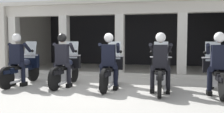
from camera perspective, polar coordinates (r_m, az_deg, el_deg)
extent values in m
plane|color=#A8A59E|center=(9.78, 3.56, -4.23)|extent=(80.00, 80.00, 0.00)
cube|color=black|center=(13.69, 5.14, 4.08)|extent=(10.69, 0.24, 2.86)
cube|color=#BCB7AD|center=(9.70, 1.94, 11.37)|extent=(10.69, 0.36, 0.44)
cube|color=#BCB7AD|center=(11.68, 3.79, 11.57)|extent=(10.69, 4.67, 0.16)
cube|color=#BCB7AD|center=(13.43, -19.00, 3.89)|extent=(0.30, 4.67, 2.86)
cube|color=beige|center=(11.55, -22.45, 2.76)|extent=(0.35, 0.36, 2.42)
cube|color=beige|center=(10.35, -11.39, 2.88)|extent=(0.35, 0.36, 2.42)
cube|color=beige|center=(9.62, 1.92, 2.89)|extent=(0.35, 0.36, 2.42)
cube|color=beige|center=(9.47, 16.49, 2.71)|extent=(0.35, 0.36, 2.42)
cube|color=#B7B5AD|center=(9.22, 1.33, -4.34)|extent=(10.29, 0.24, 0.12)
cylinder|color=black|center=(8.46, -18.46, -3.50)|extent=(0.09, 0.64, 0.64)
cylinder|color=black|center=(7.31, -24.15, -4.77)|extent=(0.09, 0.64, 0.64)
cube|color=black|center=(8.44, -18.49, -2.10)|extent=(0.14, 0.44, 0.08)
cube|color=silver|center=(7.83, -21.31, -3.78)|extent=(0.28, 0.44, 0.28)
cube|color=black|center=(7.85, -21.13, -2.79)|extent=(0.18, 1.24, 0.16)
ellipsoid|color=#1E2338|center=(8.02, -20.29, -1.35)|extent=(0.26, 0.48, 0.22)
cube|color=black|center=(7.70, -21.89, -2.42)|extent=(0.24, 0.52, 0.10)
cube|color=black|center=(7.34, -23.91, -3.35)|extent=(0.16, 0.48, 0.10)
cylinder|color=silver|center=(8.38, -18.71, -1.92)|extent=(0.05, 0.24, 0.53)
cube|color=black|center=(8.32, -18.94, -1.00)|extent=(0.52, 0.16, 0.44)
sphere|color=silver|center=(8.40, -18.59, -0.81)|extent=(0.18, 0.18, 0.18)
cube|color=silver|center=(8.28, -19.07, 1.57)|extent=(0.40, 0.14, 0.54)
cylinder|color=silver|center=(8.22, -19.34, 0.33)|extent=(0.62, 0.04, 0.04)
cylinder|color=silver|center=(7.50, -22.01, -5.62)|extent=(0.07, 0.55, 0.07)
cube|color=black|center=(7.65, -22.05, 0.55)|extent=(0.36, 0.22, 0.60)
cube|color=black|center=(7.75, -21.55, 0.74)|extent=(0.05, 0.02, 0.32)
sphere|color=tan|center=(7.66, -22.05, 3.96)|extent=(0.21, 0.21, 0.21)
sphere|color=silver|center=(7.66, -22.05, 4.18)|extent=(0.26, 0.26, 0.26)
cylinder|color=black|center=(7.61, -21.03, -1.79)|extent=(0.26, 0.29, 0.17)
cylinder|color=black|center=(7.61, -20.61, -3.86)|extent=(0.12, 0.12, 0.53)
cube|color=black|center=(7.67, -20.51, -6.26)|extent=(0.11, 0.26, 0.12)
cylinder|color=black|center=(7.77, -22.75, -1.72)|extent=(0.26, 0.29, 0.17)
cylinder|color=black|center=(7.83, -23.06, -3.71)|extent=(0.12, 0.12, 0.53)
cube|color=black|center=(7.89, -22.95, -6.04)|extent=(0.11, 0.26, 0.12)
cylinder|color=black|center=(7.71, -19.76, 2.04)|extent=(0.19, 0.48, 0.31)
sphere|color=black|center=(7.87, -18.68, 1.29)|extent=(0.09, 0.09, 0.09)
cylinder|color=black|center=(7.96, -22.44, 2.02)|extent=(0.19, 0.48, 0.31)
sphere|color=black|center=(8.16, -21.81, 1.30)|extent=(0.09, 0.09, 0.09)
cylinder|color=black|center=(7.95, -9.19, -3.82)|extent=(0.09, 0.64, 0.64)
cylinder|color=black|center=(6.68, -13.68, -5.33)|extent=(0.09, 0.64, 0.64)
cube|color=black|center=(7.92, -9.21, -2.33)|extent=(0.14, 0.44, 0.08)
cube|color=silver|center=(7.26, -11.40, -4.17)|extent=(0.28, 0.44, 0.28)
cube|color=black|center=(7.28, -11.26, -3.11)|extent=(0.18, 1.24, 0.16)
ellipsoid|color=#1E2338|center=(7.47, -10.59, -1.54)|extent=(0.26, 0.48, 0.22)
cube|color=black|center=(7.11, -11.85, -2.72)|extent=(0.24, 0.52, 0.10)
cube|color=black|center=(6.71, -13.47, -3.77)|extent=(0.16, 0.48, 0.10)
cylinder|color=silver|center=(7.86, -9.37, -2.14)|extent=(0.05, 0.24, 0.53)
cube|color=black|center=(7.79, -9.55, -1.16)|extent=(0.52, 0.16, 0.44)
sphere|color=silver|center=(7.89, -9.28, -0.95)|extent=(0.18, 0.18, 0.18)
cube|color=silver|center=(7.75, -9.64, 1.59)|extent=(0.40, 0.14, 0.54)
cylinder|color=silver|center=(7.69, -9.85, 0.26)|extent=(0.62, 0.04, 0.04)
cylinder|color=silver|center=(6.92, -11.65, -6.19)|extent=(0.07, 0.55, 0.07)
cube|color=black|center=(7.06, -11.96, 0.49)|extent=(0.36, 0.22, 0.60)
cube|color=#591414|center=(7.17, -11.57, 0.71)|extent=(0.05, 0.02, 0.32)
sphere|color=tan|center=(7.07, -11.95, 4.19)|extent=(0.21, 0.21, 0.21)
sphere|color=black|center=(7.07, -11.95, 4.43)|extent=(0.26, 0.26, 0.26)
cylinder|color=black|center=(7.05, -10.82, -2.03)|extent=(0.26, 0.29, 0.17)
cylinder|color=black|center=(7.06, -10.35, -4.26)|extent=(0.12, 0.12, 0.53)
cube|color=black|center=(7.12, -10.28, -6.84)|extent=(0.11, 0.26, 0.12)
cylinder|color=black|center=(7.16, -12.88, -1.96)|extent=(0.26, 0.29, 0.17)
cylinder|color=black|center=(7.22, -13.28, -4.12)|extent=(0.12, 0.12, 0.53)
cube|color=black|center=(7.28, -13.20, -6.64)|extent=(0.11, 0.26, 0.12)
cylinder|color=black|center=(7.18, -9.62, 2.09)|extent=(0.19, 0.48, 0.31)
sphere|color=black|center=(7.36, -8.70, 1.29)|extent=(0.09, 0.09, 0.09)
cylinder|color=black|center=(7.35, -12.80, 2.09)|extent=(0.19, 0.48, 0.31)
sphere|color=black|center=(7.57, -12.38, 1.31)|extent=(0.09, 0.09, 0.09)
cylinder|color=black|center=(7.49, 0.78, -4.23)|extent=(0.09, 0.64, 0.64)
cylinder|color=black|center=(6.14, -1.92, -6.03)|extent=(0.09, 0.64, 0.64)
cube|color=black|center=(7.46, 0.78, -2.65)|extent=(0.14, 0.44, 0.08)
cube|color=silver|center=(6.76, -0.53, -4.69)|extent=(0.28, 0.44, 0.28)
cube|color=black|center=(6.79, -0.43, -3.54)|extent=(0.18, 1.24, 0.16)
ellipsoid|color=#1E2338|center=(6.98, -0.03, -1.85)|extent=(0.26, 0.48, 0.22)
cube|color=black|center=(6.61, -0.79, -3.14)|extent=(0.24, 0.52, 0.10)
cube|color=black|center=(6.17, -1.78, -4.32)|extent=(0.16, 0.48, 0.10)
cylinder|color=silver|center=(7.40, 0.69, -2.46)|extent=(0.05, 0.24, 0.53)
cube|color=black|center=(7.33, 0.59, -1.42)|extent=(0.52, 0.16, 0.44)
sphere|color=silver|center=(7.43, 0.75, -1.20)|extent=(0.18, 0.18, 0.18)
cube|color=silver|center=(7.29, 0.56, 1.50)|extent=(0.40, 0.14, 0.54)
cylinder|color=silver|center=(7.22, 0.43, 0.09)|extent=(0.62, 0.04, 0.04)
cylinder|color=silver|center=(6.43, -0.19, -6.89)|extent=(0.07, 0.55, 0.07)
cube|color=black|center=(6.55, -0.83, 0.32)|extent=(0.36, 0.22, 0.60)
cube|color=#14193F|center=(6.67, -0.59, 0.55)|extent=(0.05, 0.02, 0.32)
sphere|color=tan|center=(6.56, -0.79, 4.30)|extent=(0.21, 0.21, 0.21)
sphere|color=silver|center=(6.56, -0.79, 4.56)|extent=(0.26, 0.26, 0.26)
cylinder|color=black|center=(6.57, 0.40, -2.39)|extent=(0.26, 0.29, 0.17)
cylinder|color=black|center=(6.59, 0.91, -4.78)|extent=(0.12, 0.12, 0.53)
cube|color=black|center=(6.65, 0.93, -7.53)|extent=(0.11, 0.26, 0.12)
cylinder|color=black|center=(6.63, -1.97, -2.33)|extent=(0.26, 0.29, 0.17)
cylinder|color=black|center=(6.68, -2.46, -4.66)|extent=(0.12, 0.12, 0.53)
cube|color=black|center=(6.75, -2.43, -7.38)|extent=(0.11, 0.26, 0.12)
cylinder|color=black|center=(6.72, 1.45, 2.03)|extent=(0.19, 0.48, 0.31)
sphere|color=black|center=(6.92, 2.11, 1.17)|extent=(0.09, 0.09, 0.09)
cylinder|color=black|center=(6.82, -2.18, 2.05)|extent=(0.19, 0.48, 0.31)
sphere|color=black|center=(7.04, -2.06, 1.21)|extent=(0.09, 0.09, 0.09)
cylinder|color=black|center=(7.19, 11.67, -4.65)|extent=(0.09, 0.64, 0.64)
cylinder|color=black|center=(5.81, 11.43, -6.67)|extent=(0.09, 0.64, 0.64)
cube|color=black|center=(7.17, 11.69, -3.00)|extent=(0.14, 0.44, 0.08)
cube|color=silver|center=(6.45, 11.56, -5.19)|extent=(0.28, 0.44, 0.28)
cube|color=black|center=(6.48, 11.59, -3.98)|extent=(0.18, 1.24, 0.16)
ellipsoid|color=black|center=(6.67, 11.64, -2.19)|extent=(0.26, 0.48, 0.22)
cube|color=black|center=(6.29, 11.56, -3.57)|extent=(0.24, 0.52, 0.10)
cube|color=black|center=(5.84, 11.47, -4.86)|extent=(0.16, 0.48, 0.10)
cylinder|color=silver|center=(7.10, 11.69, -2.81)|extent=(0.05, 0.24, 0.53)
cube|color=black|center=(7.03, 11.70, -1.73)|extent=(0.52, 0.16, 0.44)
sphere|color=silver|center=(7.13, 11.71, -1.49)|extent=(0.18, 0.18, 0.18)
cube|color=silver|center=(6.98, 11.74, 1.32)|extent=(0.40, 0.14, 0.54)
cylinder|color=silver|center=(6.91, 11.70, -0.16)|extent=(0.62, 0.04, 0.04)
cylinder|color=silver|center=(6.13, 12.60, -7.50)|extent=(0.07, 0.55, 0.07)
cube|color=black|center=(6.23, 11.61, 0.06)|extent=(0.36, 0.22, 0.60)
cube|color=#591414|center=(6.35, 11.63, 0.31)|extent=(0.05, 0.02, 0.32)
sphere|color=tan|center=(6.24, 11.67, 4.24)|extent=(0.21, 0.21, 0.21)
sphere|color=silver|center=(6.24, 11.67, 4.52)|extent=(0.26, 0.26, 0.26)
cylinder|color=black|center=(6.28, 12.85, -2.77)|extent=(0.26, 0.29, 0.17)
cylinder|color=black|center=(6.31, 13.36, -5.26)|extent=(0.12, 0.12, 0.53)
cube|color=black|center=(6.38, 13.32, -8.13)|extent=(0.11, 0.26, 0.12)
cylinder|color=black|center=(6.28, 10.30, -2.73)|extent=(0.26, 0.29, 0.17)
cylinder|color=black|center=(6.32, 9.72, -5.20)|extent=(0.12, 0.12, 0.53)
cube|color=black|center=(6.39, 9.69, -8.07)|extent=(0.11, 0.26, 0.12)
cylinder|color=black|center=(6.45, 13.62, 1.85)|extent=(0.19, 0.48, 0.31)
sphere|color=black|center=(6.67, 13.92, 0.96)|extent=(0.09, 0.09, 0.09)
cylinder|color=black|center=(6.46, 9.72, 1.90)|extent=(0.19, 0.48, 0.31)
sphere|color=black|center=(6.67, 9.46, 1.02)|extent=(0.09, 0.09, 0.09)
cylinder|color=black|center=(7.33, 22.83, -4.72)|extent=(0.09, 0.64, 0.64)
cylinder|color=black|center=(5.97, 25.22, -6.68)|extent=(0.09, 0.64, 0.64)
cube|color=black|center=(7.30, 22.88, -3.10)|extent=(0.14, 0.44, 0.08)
cube|color=silver|center=(6.59, 24.00, -5.24)|extent=(0.28, 0.44, 0.28)
cube|color=black|center=(6.62, 23.95, -4.06)|extent=(0.18, 1.24, 0.16)
ellipsoid|color=#1E2338|center=(6.82, 23.63, -2.31)|extent=(0.26, 0.48, 0.22)
cube|color=black|center=(6.44, 24.28, -3.66)|extent=(0.24, 0.52, 0.10)
cube|color=black|center=(6.00, 25.14, -4.92)|extent=(0.16, 0.48, 0.10)
cylinder|color=silver|center=(7.24, 22.97, -2.91)|extent=(0.05, 0.24, 0.53)
cube|color=black|center=(7.17, 23.08, -1.85)|extent=(0.52, 0.16, 0.44)
sphere|color=silver|center=(7.26, 22.94, -1.62)|extent=(0.18, 0.18, 0.18)
cube|color=silver|center=(7.12, 23.19, 1.14)|extent=(0.40, 0.14, 0.54)
cylinder|color=silver|center=(7.05, 23.27, -0.31)|extent=(0.62, 0.04, 0.04)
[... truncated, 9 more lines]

